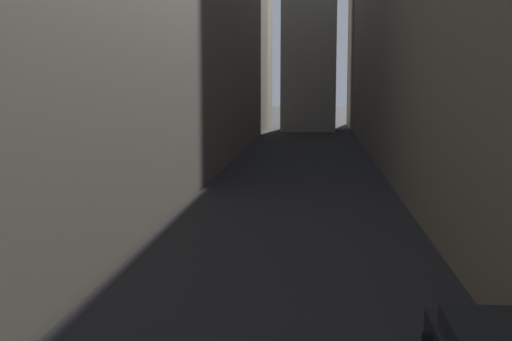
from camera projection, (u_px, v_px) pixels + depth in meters
The scene contains 2 objects.
ground_plane at pixel (300, 175), 44.65m from camera, with size 264.00×264.00×0.00m, color #232326.
building_block_left at pixel (111, 22), 46.46m from camera, with size 15.35×108.00×20.47m, color gray.
Camera 1 is at (1.02, 3.68, 6.07)m, focal length 47.20 mm.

